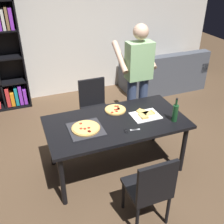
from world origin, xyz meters
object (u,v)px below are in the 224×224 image
at_px(pepperoni_pizza_on_tray, 86,128).
at_px(chair_far_side, 94,104).
at_px(couch, 163,76).
at_px(dining_table, 116,126).
at_px(chair_near_camera, 151,187).
at_px(kitchen_scissors, 129,130).
at_px(person_serving_pizza, 138,75).
at_px(second_pizza_plain, 115,110).
at_px(wine_bottle, 175,113).

bearing_deg(pepperoni_pizza_on_tray, chair_far_side, 67.45).
distance_m(couch, pepperoni_pizza_on_tray, 3.11).
bearing_deg(chair_far_side, pepperoni_pizza_on_tray, -112.55).
relative_size(dining_table, chair_far_side, 1.95).
bearing_deg(chair_far_side, chair_near_camera, -90.00).
relative_size(chair_near_camera, kitchen_scissors, 4.55).
relative_size(dining_table, pepperoni_pizza_on_tray, 4.39).
xyz_separation_m(chair_far_side, person_serving_pizza, (0.64, -0.22, 0.49)).
relative_size(chair_far_side, person_serving_pizza, 0.51).
height_order(couch, second_pizza_plain, couch).
distance_m(chair_near_camera, couch, 3.50).
xyz_separation_m(dining_table, wine_bottle, (0.68, -0.25, 0.19)).
bearing_deg(second_pizza_plain, dining_table, -109.11).
distance_m(couch, kitchen_scissors, 2.93).
bearing_deg(dining_table, chair_near_camera, -90.00).
height_order(chair_near_camera, second_pizza_plain, chair_near_camera).
bearing_deg(wine_bottle, second_pizza_plain, 139.48).
height_order(chair_near_camera, pepperoni_pizza_on_tray, chair_near_camera).
relative_size(person_serving_pizza, kitchen_scissors, 8.85).
xyz_separation_m(chair_near_camera, second_pizza_plain, (0.09, 1.19, 0.25)).
bearing_deg(person_serving_pizza, pepperoni_pizza_on_tray, -143.86).
height_order(dining_table, wine_bottle, wine_bottle).
distance_m(dining_table, wine_bottle, 0.75).
height_order(pepperoni_pizza_on_tray, kitchen_scissors, pepperoni_pizza_on_tray).
bearing_deg(pepperoni_pizza_on_tray, kitchen_scissors, -23.93).
distance_m(chair_near_camera, kitchen_scissors, 0.73).
xyz_separation_m(dining_table, pepperoni_pizza_on_tray, (-0.41, -0.04, 0.09)).
distance_m(pepperoni_pizza_on_tray, wine_bottle, 1.11).
height_order(wine_bottle, second_pizza_plain, wine_bottle).
distance_m(wine_bottle, kitchen_scissors, 0.63).
bearing_deg(person_serving_pizza, wine_bottle, -87.52).
bearing_deg(chair_near_camera, wine_bottle, 45.41).
bearing_deg(wine_bottle, kitchen_scissors, -179.87).
height_order(person_serving_pizza, pepperoni_pizza_on_tray, person_serving_pizza).
xyz_separation_m(dining_table, second_pizza_plain, (0.09, 0.25, 0.08)).
relative_size(couch, wine_bottle, 5.41).
xyz_separation_m(kitchen_scissors, second_pizza_plain, (0.03, 0.51, 0.01)).
bearing_deg(chair_far_side, second_pizza_plain, -82.69).
height_order(couch, kitchen_scissors, couch).
height_order(pepperoni_pizza_on_tray, second_pizza_plain, pepperoni_pizza_on_tray).
xyz_separation_m(wine_bottle, kitchen_scissors, (-0.62, -0.00, -0.11)).
bearing_deg(second_pizza_plain, couch, 43.71).
distance_m(dining_table, couch, 2.77).
xyz_separation_m(chair_near_camera, wine_bottle, (0.68, 0.69, 0.36)).
distance_m(chair_near_camera, pepperoni_pizza_on_tray, 1.02).
xyz_separation_m(dining_table, person_serving_pizza, (0.64, 0.72, 0.32)).
bearing_deg(second_pizza_plain, chair_far_side, 97.31).
relative_size(dining_table, couch, 1.03).
relative_size(pepperoni_pizza_on_tray, kitchen_scissors, 2.02).
height_order(dining_table, chair_far_side, chair_far_side).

